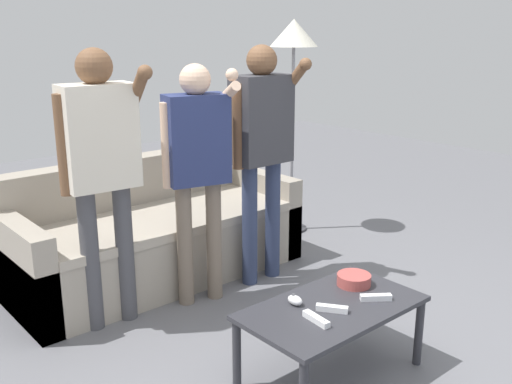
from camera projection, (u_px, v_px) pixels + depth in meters
name	position (u px, v px, depth m)	size (l,w,h in m)	color
ground_plane	(305.00, 363.00, 3.14)	(12.00, 12.00, 0.00)	slate
couch	(154.00, 236.00, 4.20)	(2.06, 0.87, 0.82)	#9E9384
coffee_table	(332.00, 315.00, 2.94)	(0.93, 0.53, 0.40)	#2D2D33
snack_bowl	(354.00, 280.00, 3.15)	(0.18, 0.18, 0.06)	#B24C47
game_remote_nunchuk	(295.00, 300.00, 2.93)	(0.06, 0.09, 0.05)	white
floor_lamp	(294.00, 45.00, 4.79)	(0.40, 0.40, 1.81)	#2D2D33
player_left	(101.00, 158.00, 3.29)	(0.48, 0.39, 1.64)	#47474C
player_center	(197.00, 157.00, 3.61)	(0.45, 0.39, 1.54)	#756656
player_right	(262.00, 137.00, 3.92)	(0.49, 0.35, 1.64)	#2D3856
game_remote_wand_near	(332.00, 309.00, 2.86)	(0.12, 0.15, 0.03)	white
game_remote_wand_far	(316.00, 319.00, 2.75)	(0.05, 0.17, 0.03)	white
game_remote_wand_spare	(376.00, 297.00, 2.98)	(0.15, 0.13, 0.03)	white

